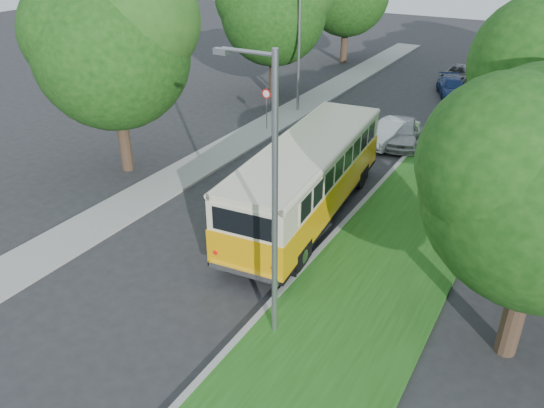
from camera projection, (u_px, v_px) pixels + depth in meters
The scene contains 13 objects.
ground at pixel (205, 251), 19.05m from camera, with size 120.00×120.00×0.00m, color #262628.
curb at pixel (352, 215), 21.25m from camera, with size 0.20×70.00×0.15m, color gray.
grass_verge at pixel (409, 230), 20.22m from camera, with size 4.50×70.00×0.13m, color #215015.
sidewalk at pixel (186, 172), 24.98m from camera, with size 2.20×70.00×0.12m, color gray.
treeline at pixel (444, 18), 28.69m from camera, with size 24.27×41.91×9.46m.
lamppost_near at pixel (272, 196), 13.24m from camera, with size 1.71×0.16×8.00m.
lamppost_far at pixel (298, 44), 31.48m from camera, with size 1.71×0.16×7.50m.
warning_sign at pixel (266, 101), 29.42m from camera, with size 0.56×0.10×2.50m.
vintage_bus at pixel (307, 180), 20.55m from camera, with size 2.78×10.80×3.21m, color #F2A407, non-canonical shape.
car_silver at pixel (403, 132), 27.98m from camera, with size 1.61×4.01×1.37m, color #AAAAAF.
car_white at pixel (390, 133), 28.08m from camera, with size 1.35×3.88×1.28m, color white.
car_blue at pixel (452, 88), 35.95m from camera, with size 1.73×4.24×1.23m, color navy.
car_grey at pixel (459, 74), 39.31m from camera, with size 2.02×4.38×1.22m, color slate.
Camera 1 is at (10.12, -12.72, 10.35)m, focal length 35.00 mm.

